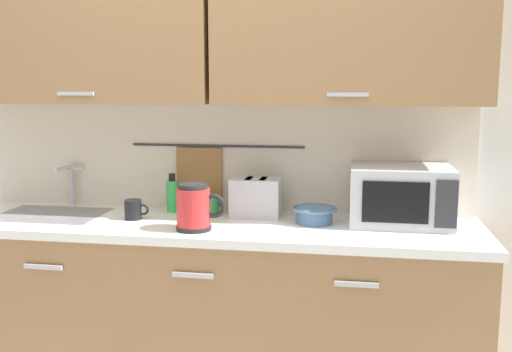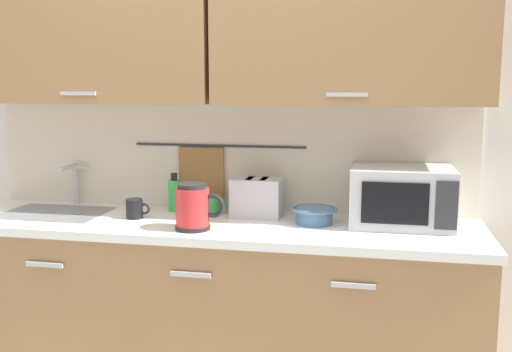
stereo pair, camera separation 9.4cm
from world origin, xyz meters
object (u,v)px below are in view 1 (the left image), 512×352
at_px(electric_kettle, 194,208).
at_px(dish_soap_bottle, 172,195).
at_px(microwave, 401,195).
at_px(mug_by_kettle, 211,204).
at_px(toaster, 256,197).
at_px(mug_near_sink, 134,210).
at_px(mixing_bowl, 314,214).

distance_m(electric_kettle, dish_soap_bottle, 0.41).
height_order(microwave, mug_by_kettle, microwave).
bearing_deg(microwave, electric_kettle, -163.48).
bearing_deg(toaster, mug_by_kettle, 174.32).
bearing_deg(dish_soap_bottle, electric_kettle, -58.54).
distance_m(electric_kettle, mug_near_sink, 0.38).
height_order(electric_kettle, toaster, electric_kettle).
bearing_deg(mug_by_kettle, mixing_bowl, -12.58).
bearing_deg(microwave, mug_near_sink, -174.50).
bearing_deg(mixing_bowl, microwave, 8.11).
distance_m(mug_near_sink, mixing_bowl, 0.86).
bearing_deg(mug_by_kettle, microwave, -3.79).
relative_size(toaster, mug_by_kettle, 2.13).
relative_size(mixing_bowl, toaster, 0.84).
relative_size(dish_soap_bottle, mug_near_sink, 1.63).
bearing_deg(microwave, mixing_bowl, -171.89).
bearing_deg(toaster, mug_near_sink, -164.46).
distance_m(dish_soap_bottle, mixing_bowl, 0.74).
bearing_deg(mug_near_sink, mixing_bowl, 4.30).
xyz_separation_m(dish_soap_bottle, toaster, (0.44, -0.04, 0.01)).
xyz_separation_m(electric_kettle, dish_soap_bottle, (-0.21, 0.35, -0.01)).
distance_m(electric_kettle, toaster, 0.38).
xyz_separation_m(dish_soap_bottle, mixing_bowl, (0.73, -0.13, -0.04)).
relative_size(microwave, mug_near_sink, 3.83).
bearing_deg(electric_kettle, mixing_bowl, 22.49).
xyz_separation_m(microwave, mug_by_kettle, (-0.92, 0.06, -0.09)).
height_order(microwave, dish_soap_bottle, microwave).
height_order(dish_soap_bottle, mixing_bowl, dish_soap_bottle).
bearing_deg(microwave, dish_soap_bottle, 176.13).
xyz_separation_m(electric_kettle, mug_by_kettle, (-0.01, 0.33, -0.05)).
bearing_deg(mixing_bowl, electric_kettle, -157.51).
distance_m(dish_soap_bottle, mug_by_kettle, 0.21).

